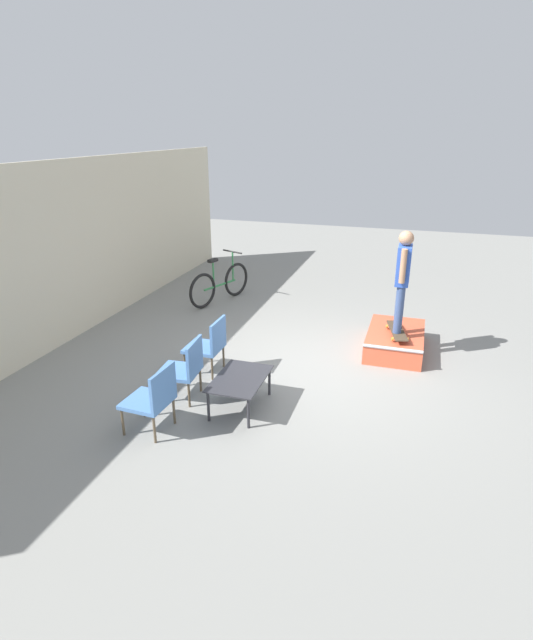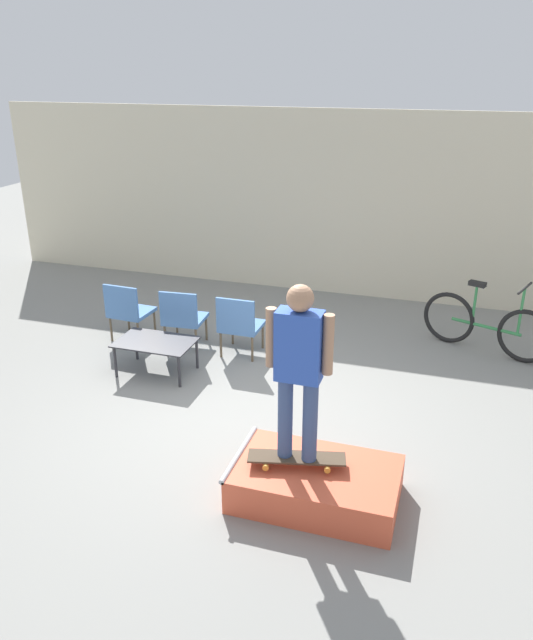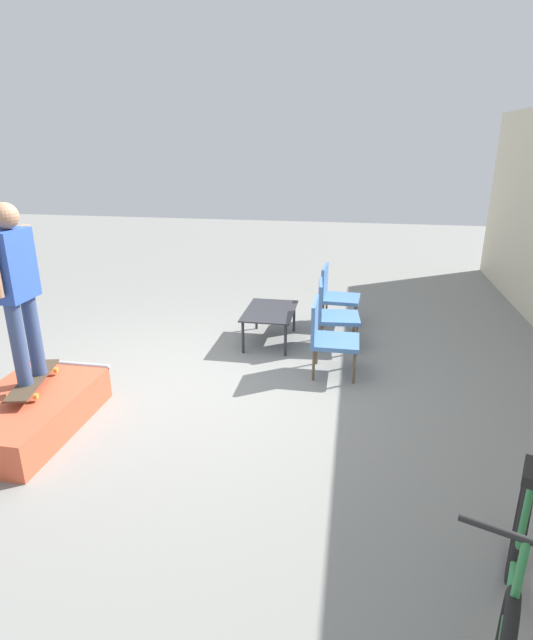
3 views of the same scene
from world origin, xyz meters
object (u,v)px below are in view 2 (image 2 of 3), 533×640
at_px(patio_chair_left, 128,309).
at_px(bicycle, 486,325).
at_px(skateboard_on_ramp, 297,458).
at_px(patio_chair_center, 183,316).
at_px(skate_ramp_box, 316,483).
at_px(patio_chair_right, 239,323).
at_px(person_skater, 299,361).
at_px(coffee_table, 156,344).

height_order(patio_chair_left, bicycle, bicycle).
xyz_separation_m(skateboard_on_ramp, patio_chair_center, (-2.31, 2.63, 0.05)).
relative_size(skate_ramp_box, skateboard_on_ramp, 1.67).
relative_size(skate_ramp_box, patio_chair_center, 1.73).
xyz_separation_m(skateboard_on_ramp, bicycle, (1.61, 3.74, -0.03)).
distance_m(skateboard_on_ramp, patio_chair_right, 3.02).
height_order(skate_ramp_box, person_skater, person_skater).
bearing_deg(person_skater, patio_chair_center, 131.15).
xyz_separation_m(person_skater, bicycle, (1.61, 3.74, -0.97)).
distance_m(skateboard_on_ramp, bicycle, 4.08).
distance_m(skate_ramp_box, patio_chair_right, 3.11).
height_order(patio_chair_left, patio_chair_center, same).
relative_size(patio_chair_right, bicycle, 0.51).
bearing_deg(skateboard_on_ramp, bicycle, 52.83).
bearing_deg(bicycle, coffee_table, -133.75).
bearing_deg(coffee_table, bicycle, 25.91).
bearing_deg(skateboard_on_ramp, coffee_table, 127.81).
bearing_deg(skateboard_on_ramp, skate_ramp_box, -7.44).
relative_size(patio_chair_left, bicycle, 0.51).
xyz_separation_m(coffee_table, patio_chair_right, (0.82, 0.79, 0.08)).
bearing_deg(patio_chair_center, patio_chair_right, 175.25).
bearing_deg(patio_chair_left, person_skater, 143.43).
distance_m(patio_chair_left, patio_chair_right, 1.65).
height_order(patio_chair_center, bicycle, bicycle).
distance_m(skateboard_on_ramp, person_skater, 0.95).
relative_size(skate_ramp_box, bicycle, 0.88).
relative_size(person_skater, patio_chair_left, 1.88).
bearing_deg(patio_chair_center, skate_ramp_box, 128.90).
bearing_deg(patio_chair_center, patio_chair_left, -4.72).
distance_m(skateboard_on_ramp, coffee_table, 2.96).
relative_size(skateboard_on_ramp, person_skater, 0.55).
distance_m(skateboard_on_ramp, patio_chair_center, 3.50).
distance_m(skate_ramp_box, person_skater, 1.21).
bearing_deg(person_skater, patio_chair_right, 119.45).
bearing_deg(patio_chair_center, person_skater, 126.61).
bearing_deg(skate_ramp_box, patio_chair_center, 133.63).
relative_size(person_skater, patio_chair_right, 1.88).
bearing_deg(patio_chair_left, patio_chair_right, -176.73).
xyz_separation_m(person_skater, patio_chair_right, (-1.49, 2.63, -0.89)).
relative_size(skate_ramp_box, person_skater, 0.92).
height_order(person_skater, coffee_table, person_skater).
bearing_deg(skateboard_on_ramp, patio_chair_right, 105.78).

